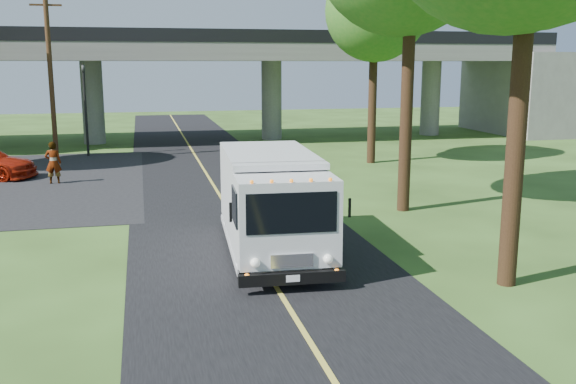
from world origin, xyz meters
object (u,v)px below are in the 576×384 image
object	(u,v)px
utility_pole	(51,76)
pedestrian	(53,163)
traffic_signal	(85,100)
tree_right_far	(380,2)
step_van	(272,200)

from	to	relation	value
utility_pole	pedestrian	size ratio (longest dim) A/B	4.77
traffic_signal	tree_right_far	distance (m)	17.18
utility_pole	pedestrian	bearing A→B (deg)	-84.20
traffic_signal	tree_right_far	xyz separation A→B (m)	(15.21, -6.16, 5.10)
tree_right_far	step_van	bearing A→B (deg)	-120.10
traffic_signal	pedestrian	distance (m)	9.00
pedestrian	utility_pole	bearing A→B (deg)	-84.35
traffic_signal	step_van	world-z (taller)	traffic_signal
pedestrian	traffic_signal	bearing A→B (deg)	-95.57
traffic_signal	utility_pole	distance (m)	2.86
utility_pole	step_van	world-z (taller)	utility_pole
utility_pole	tree_right_far	bearing A→B (deg)	-14.00
utility_pole	traffic_signal	bearing A→B (deg)	53.13
utility_pole	tree_right_far	xyz separation A→B (m)	(16.71, -4.16, 3.71)
traffic_signal	tree_right_far	size ratio (longest dim) A/B	0.47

